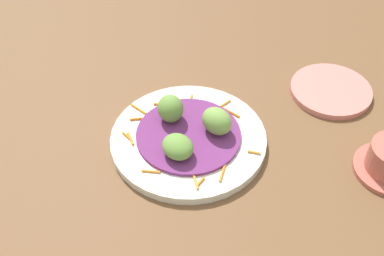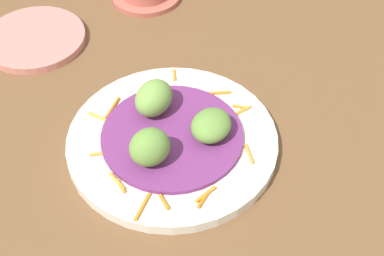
{
  "view_description": "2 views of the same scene",
  "coord_description": "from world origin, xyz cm",
  "px_view_note": "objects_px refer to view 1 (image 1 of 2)",
  "views": [
    {
      "loc": [
        17.89,
        55.29,
        61.66
      ],
      "look_at": [
        3.06,
        0.52,
        4.77
      ],
      "focal_mm": 45.45,
      "sensor_mm": 36.0,
      "label": 1
    },
    {
      "loc": [
        43.08,
        -23.64,
        55.19
      ],
      "look_at": [
        5.2,
        2.96,
        5.19
      ],
      "focal_mm": 52.89,
      "sensor_mm": 36.0,
      "label": 2
    }
  ],
  "objects_px": {
    "main_plate": "(188,139)",
    "guac_scoop_left": "(171,108)",
    "guac_scoop_right": "(217,121)",
    "side_plate_small": "(331,90)",
    "guac_scoop_center": "(178,147)"
  },
  "relations": [
    {
      "from": "guac_scoop_left",
      "to": "guac_scoop_center",
      "type": "xyz_separation_m",
      "value": [
        0.01,
        0.08,
        -0.01
      ]
    },
    {
      "from": "guac_scoop_center",
      "to": "side_plate_small",
      "type": "xyz_separation_m",
      "value": [
        -0.32,
        -0.09,
        -0.03
      ]
    },
    {
      "from": "guac_scoop_right",
      "to": "guac_scoop_center",
      "type": "bearing_deg",
      "value": 24.44
    },
    {
      "from": "main_plate",
      "to": "guac_scoop_left",
      "type": "xyz_separation_m",
      "value": [
        0.02,
        -0.04,
        0.04
      ]
    },
    {
      "from": "guac_scoop_right",
      "to": "side_plate_small",
      "type": "height_order",
      "value": "guac_scoop_right"
    },
    {
      "from": "guac_scoop_left",
      "to": "side_plate_small",
      "type": "bearing_deg",
      "value": -178.03
    },
    {
      "from": "main_plate",
      "to": "side_plate_small",
      "type": "height_order",
      "value": "main_plate"
    },
    {
      "from": "guac_scoop_left",
      "to": "guac_scoop_right",
      "type": "height_order",
      "value": "guac_scoop_left"
    },
    {
      "from": "guac_scoop_left",
      "to": "main_plate",
      "type": "bearing_deg",
      "value": 114.44
    },
    {
      "from": "main_plate",
      "to": "guac_scoop_left",
      "type": "distance_m",
      "value": 0.06
    },
    {
      "from": "main_plate",
      "to": "guac_scoop_left",
      "type": "bearing_deg",
      "value": -65.56
    },
    {
      "from": "main_plate",
      "to": "guac_scoop_left",
      "type": "relative_size",
      "value": 5.37
    },
    {
      "from": "main_plate",
      "to": "guac_scoop_center",
      "type": "height_order",
      "value": "guac_scoop_center"
    },
    {
      "from": "guac_scoop_center",
      "to": "guac_scoop_right",
      "type": "height_order",
      "value": "guac_scoop_right"
    },
    {
      "from": "guac_scoop_right",
      "to": "side_plate_small",
      "type": "distance_m",
      "value": 0.25
    }
  ]
}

